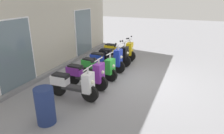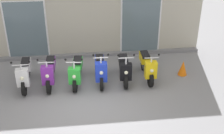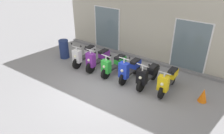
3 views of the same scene
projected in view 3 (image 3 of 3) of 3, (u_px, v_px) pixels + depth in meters
The scene contains 10 objects.
ground_plane at pixel (104, 89), 8.30m from camera, with size 40.00×40.00×0.00m, color gray.
storefront_facade at pixel (147, 19), 9.83m from camera, with size 9.07×0.50×4.11m.
scooter_white at pixel (84, 55), 9.96m from camera, with size 0.60×1.63×1.18m.
scooter_purple at pixel (98, 59), 9.57m from camera, with size 0.58×1.59×1.21m.
scooter_green at pixel (114, 65), 9.13m from camera, with size 0.58×1.54×1.18m.
scooter_blue at pixel (130, 69), 8.71m from camera, with size 0.53×1.59×1.29m.
scooter_black at pixel (148, 75), 8.34m from camera, with size 0.56×1.57×1.23m.
scooter_yellow at pixel (168, 80), 7.99m from camera, with size 0.53×1.62×1.17m.
trash_bin at pixel (64, 49), 10.58m from camera, with size 0.46×0.46×0.93m, color navy.
traffic_cone at pixel (203, 95), 7.51m from camera, with size 0.32×0.32×0.52m, color orange.
Camera 3 is at (4.12, -5.52, 4.71)m, focal length 34.06 mm.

